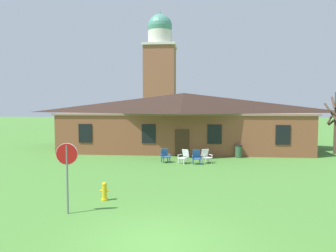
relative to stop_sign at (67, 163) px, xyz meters
name	(u,v)px	position (x,y,z in m)	size (l,w,h in m)	color
ground_plane	(155,242)	(3.51, -2.15, -1.87)	(200.00, 200.00, 0.00)	#477F33
brick_building	(184,120)	(3.51, 18.65, 0.76)	(21.52, 10.40, 5.17)	brown
dome_tower	(160,75)	(-1.20, 39.64, 6.99)	(5.18, 5.18, 19.37)	#93563D
stop_sign	(67,163)	(0.00, 0.00, 0.00)	(0.80, 0.15, 2.62)	slate
lawn_chair_by_porch	(165,155)	(2.51, 10.84, -1.37)	(0.79, 0.83, 0.96)	#2D5693
lawn_chair_near_door	(184,156)	(3.86, 10.60, -1.37)	(0.84, 0.87, 0.96)	white
lawn_chair_left_end	(196,157)	(4.71, 10.43, -1.37)	(0.68, 0.71, 0.96)	#2D5693
lawn_chair_middle	(206,156)	(5.38, 10.84, -1.37)	(0.82, 0.85, 0.96)	silver
bare_tree_beside_building	(336,121)	(16.10, 15.97, 0.88)	(1.77, 1.78, 5.11)	brown
fire_hydrant	(104,192)	(0.87, 1.72, -1.49)	(0.36, 0.28, 0.79)	gold
trash_bin	(239,151)	(7.92, 13.36, -1.37)	(0.56, 0.56, 0.98)	#335638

